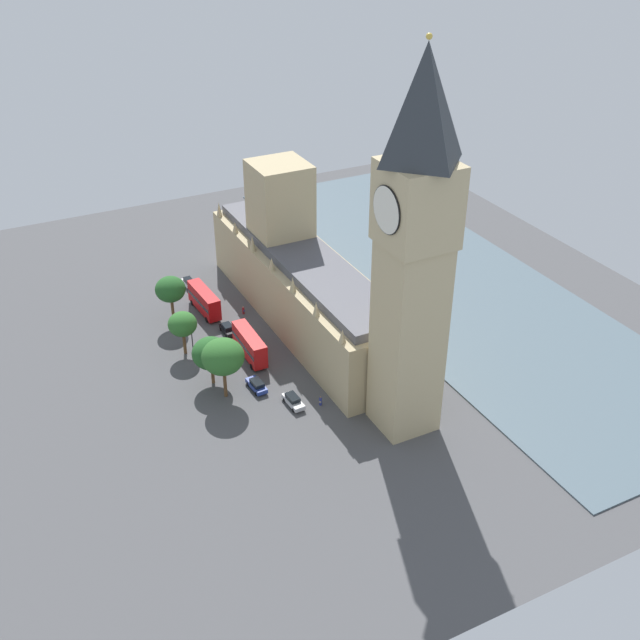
# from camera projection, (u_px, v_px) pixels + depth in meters

# --- Properties ---
(ground_plane) EXTENTS (138.19, 138.19, 0.00)m
(ground_plane) POSITION_uv_depth(u_px,v_px,m) (296.00, 323.00, 143.75)
(ground_plane) COLOR #4C4C4F
(river_thames) EXTENTS (39.82, 124.37, 0.25)m
(river_thames) POSITION_uv_depth(u_px,v_px,m) (447.00, 284.00, 156.86)
(river_thames) COLOR slate
(river_thames) RESTS_ON ground
(parliament_building) EXTENTS (14.17, 58.59, 27.63)m
(parliament_building) POSITION_uv_depth(u_px,v_px,m) (300.00, 278.00, 141.89)
(parliament_building) COLOR tan
(parliament_building) RESTS_ON ground
(clock_tower) EXTENTS (9.38, 9.38, 57.50)m
(clock_tower) POSITION_uv_depth(u_px,v_px,m) (414.00, 248.00, 103.34)
(clock_tower) COLOR tan
(clock_tower) RESTS_ON ground
(car_white_by_river_gate) EXTENTS (1.99, 4.69, 1.74)m
(car_white_by_river_gate) POSITION_uv_depth(u_px,v_px,m) (189.00, 283.00, 155.47)
(car_white_by_river_gate) COLOR silver
(car_white_by_river_gate) RESTS_ON ground
(double_decker_bus_under_trees) EXTENTS (3.14, 10.63, 4.75)m
(double_decker_bus_under_trees) POSITION_uv_depth(u_px,v_px,m) (204.00, 300.00, 145.97)
(double_decker_bus_under_trees) COLOR #B20C0F
(double_decker_bus_under_trees) RESTS_ON ground
(car_black_far_end) EXTENTS (2.02, 4.21, 1.74)m
(car_black_far_end) POSITION_uv_depth(u_px,v_px,m) (228.00, 329.00, 140.33)
(car_black_far_end) COLOR black
(car_black_far_end) RESTS_ON ground
(double_decker_bus_trailing) EXTENTS (2.73, 10.52, 4.75)m
(double_decker_bus_trailing) POSITION_uv_depth(u_px,v_px,m) (250.00, 344.00, 132.77)
(double_decker_bus_trailing) COLOR red
(double_decker_bus_trailing) RESTS_ON ground
(car_blue_leading) EXTENTS (2.17, 4.84, 1.74)m
(car_blue_leading) POSITION_uv_depth(u_px,v_px,m) (257.00, 385.00, 125.51)
(car_blue_leading) COLOR navy
(car_blue_leading) RESTS_ON ground
(car_silver_near_tower) EXTENTS (2.10, 4.85, 1.74)m
(car_silver_near_tower) POSITION_uv_depth(u_px,v_px,m) (293.00, 401.00, 121.89)
(car_silver_near_tower) COLOR #B7B7BC
(car_silver_near_tower) RESTS_ON ground
(pedestrian_corner) EXTENTS (0.53, 0.63, 1.63)m
(pedestrian_corner) POSITION_uv_depth(u_px,v_px,m) (243.00, 310.00, 146.40)
(pedestrian_corner) COLOR maroon
(pedestrian_corner) RESTS_ON ground
(pedestrian_midblock) EXTENTS (0.68, 0.69, 1.67)m
(pedestrian_midblock) POSITION_uv_depth(u_px,v_px,m) (321.00, 401.00, 122.02)
(pedestrian_midblock) COLOR navy
(pedestrian_midblock) RESTS_ON ground
(plane_tree_kerbside) EXTENTS (6.23, 6.23, 8.52)m
(plane_tree_kerbside) POSITION_uv_depth(u_px,v_px,m) (211.00, 353.00, 124.54)
(plane_tree_kerbside) COLOR brown
(plane_tree_kerbside) RESTS_ON ground
(plane_tree_opposite_hall) EXTENTS (5.05, 5.05, 8.14)m
(plane_tree_opposite_hall) POSITION_uv_depth(u_px,v_px,m) (182.00, 324.00, 132.10)
(plane_tree_opposite_hall) COLOR brown
(plane_tree_opposite_hall) RESTS_ON ground
(plane_tree_slot_10) EXTENTS (6.81, 6.81, 10.60)m
(plane_tree_slot_10) POSITION_uv_depth(u_px,v_px,m) (223.00, 357.00, 120.42)
(plane_tree_slot_10) COLOR brown
(plane_tree_slot_10) RESTS_ON ground
(plane_tree_slot_11) EXTENTS (5.59, 5.59, 9.53)m
(plane_tree_slot_11) POSITION_uv_depth(u_px,v_px,m) (170.00, 289.00, 140.31)
(plane_tree_slot_11) COLOR brown
(plane_tree_slot_11) RESTS_ON ground
(street_lamp_slot_12) EXTENTS (0.56, 0.56, 6.34)m
(street_lamp_slot_12) POSITION_uv_depth(u_px,v_px,m) (191.00, 328.00, 133.89)
(street_lamp_slot_12) COLOR black
(street_lamp_slot_12) RESTS_ON ground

